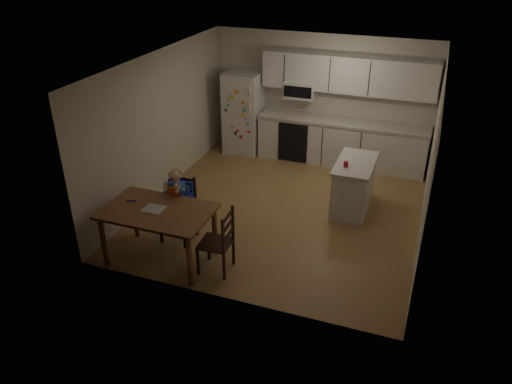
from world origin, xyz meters
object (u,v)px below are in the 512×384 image
object	(u,v)px
chair_booster	(178,197)
chair_side	(222,238)
refrigerator	(244,113)
kitchen_island	(353,185)
red_cup	(346,164)
dining_table	(158,217)

from	to	relation	value
chair_booster	chair_side	bearing A→B (deg)	-30.08
refrigerator	kitchen_island	distance (m)	3.19
red_cup	refrigerator	bearing A→B (deg)	142.25
kitchen_island	chair_booster	bearing A→B (deg)	-141.79
refrigerator	dining_table	bearing A→B (deg)	-85.35
dining_table	refrigerator	bearing A→B (deg)	94.65
refrigerator	dining_table	size ratio (longest dim) A/B	1.12
refrigerator	red_cup	size ratio (longest dim) A/B	18.22
kitchen_island	red_cup	bearing A→B (deg)	-117.81
kitchen_island	dining_table	distance (m)	3.36
dining_table	chair_side	bearing A→B (deg)	2.18
chair_side	red_cup	bearing A→B (deg)	147.34
refrigerator	red_cup	bearing A→B (deg)	-37.75
kitchen_island	chair_booster	xyz separation A→B (m)	(-2.32, -1.82, 0.28)
red_cup	chair_side	world-z (taller)	red_cup
kitchen_island	chair_booster	distance (m)	2.96
dining_table	chair_booster	distance (m)	0.60
red_cup	chair_booster	xyz separation A→B (m)	(-2.19, -1.59, -0.20)
refrigerator	chair_side	bearing A→B (deg)	-72.69
red_cup	dining_table	size ratio (longest dim) A/B	0.06
kitchen_island	chair_side	size ratio (longest dim) A/B	1.23
kitchen_island	red_cup	world-z (taller)	red_cup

